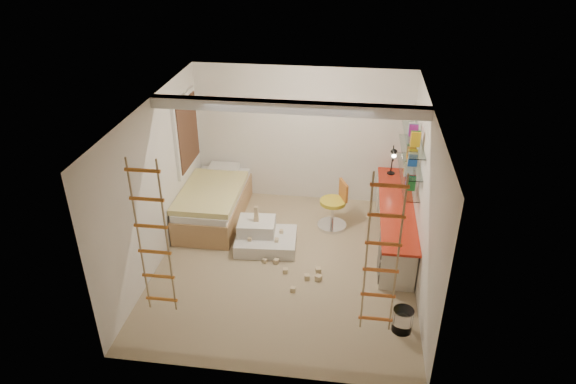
# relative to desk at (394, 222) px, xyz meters

# --- Properties ---
(floor) EXTENTS (4.50, 4.50, 0.00)m
(floor) POSITION_rel_desk_xyz_m (-1.72, -0.86, -0.40)
(floor) COLOR tan
(floor) RESTS_ON ground
(ceiling_beam) EXTENTS (4.00, 0.18, 0.16)m
(ceiling_beam) POSITION_rel_desk_xyz_m (-1.72, -0.56, 2.12)
(ceiling_beam) COLOR white
(ceiling_beam) RESTS_ON ceiling
(window_frame) EXTENTS (0.06, 1.15, 1.35)m
(window_frame) POSITION_rel_desk_xyz_m (-3.69, 0.64, 1.15)
(window_frame) COLOR white
(window_frame) RESTS_ON wall_left
(window_blind) EXTENTS (0.02, 1.00, 1.20)m
(window_blind) POSITION_rel_desk_xyz_m (-3.65, 0.64, 1.15)
(window_blind) COLOR #4C2D1E
(window_blind) RESTS_ON window_frame
(rope_ladder_left) EXTENTS (0.41, 0.04, 2.13)m
(rope_ladder_left) POSITION_rel_desk_xyz_m (-3.07, -2.61, 1.11)
(rope_ladder_left) COLOR orange
(rope_ladder_left) RESTS_ON ceiling
(rope_ladder_right) EXTENTS (0.41, 0.04, 2.13)m
(rope_ladder_right) POSITION_rel_desk_xyz_m (-0.37, -2.61, 1.11)
(rope_ladder_right) COLOR orange
(rope_ladder_right) RESTS_ON ceiling
(waste_bin) EXTENTS (0.27, 0.27, 0.34)m
(waste_bin) POSITION_rel_desk_xyz_m (0.03, -2.11, -0.23)
(waste_bin) COLOR white
(waste_bin) RESTS_ON floor
(desk) EXTENTS (0.56, 2.80, 0.75)m
(desk) POSITION_rel_desk_xyz_m (0.00, 0.00, 0.00)
(desk) COLOR red
(desk) RESTS_ON floor
(shelves) EXTENTS (0.25, 1.80, 0.71)m
(shelves) POSITION_rel_desk_xyz_m (0.15, 0.27, 1.10)
(shelves) COLOR white
(shelves) RESTS_ON wall_right
(bed) EXTENTS (1.02, 2.00, 0.69)m
(bed) POSITION_rel_desk_xyz_m (-3.20, 0.36, -0.07)
(bed) COLOR #AD7F51
(bed) RESTS_ON floor
(task_lamp) EXTENTS (0.14, 0.36, 0.57)m
(task_lamp) POSITION_rel_desk_xyz_m (-0.05, 0.96, 0.73)
(task_lamp) COLOR black
(task_lamp) RESTS_ON desk
(swivel_chair) EXTENTS (0.68, 0.68, 0.88)m
(swivel_chair) POSITION_rel_desk_xyz_m (-1.03, 0.36, -0.08)
(swivel_chair) COLOR gold
(swivel_chair) RESTS_ON floor
(play_platform) EXTENTS (1.05, 0.84, 0.44)m
(play_platform) POSITION_rel_desk_xyz_m (-2.15, -0.40, -0.23)
(play_platform) COLOR silver
(play_platform) RESTS_ON floor
(toy_blocks) EXTENTS (1.25, 1.27, 0.71)m
(toy_blocks) POSITION_rel_desk_xyz_m (-1.82, -0.80, -0.20)
(toy_blocks) COLOR #CCB284
(toy_blocks) RESTS_ON floor
(books) EXTENTS (0.14, 0.52, 0.92)m
(books) POSITION_rel_desk_xyz_m (0.15, 0.27, 1.21)
(books) COLOR #1E722D
(books) RESTS_ON shelves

